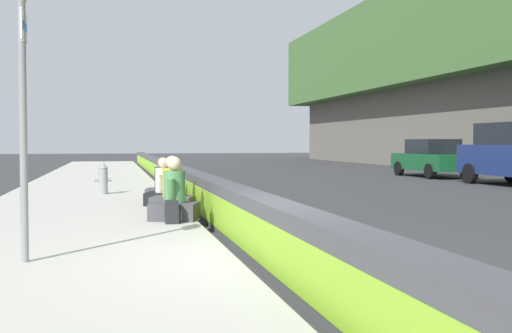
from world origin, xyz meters
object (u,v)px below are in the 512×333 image
at_px(seated_person_foreground, 174,200).
at_px(seated_person_middle, 172,194).
at_px(fire_hydrant, 103,178).
at_px(backpack, 172,212).
at_px(route_sign_post, 23,88).
at_px(parked_car_fourth, 432,158).
at_px(seated_person_rear, 164,190).
at_px(seated_person_far, 162,186).

distance_m(seated_person_foreground, seated_person_middle, 1.39).
distance_m(fire_hydrant, backpack, 6.72).
xyz_separation_m(seated_person_foreground, seated_person_middle, (1.39, -0.09, -0.01)).
bearing_deg(route_sign_post, seated_person_foreground, -30.53).
distance_m(seated_person_middle, parked_car_fourth, 17.82).
height_order(seated_person_foreground, backpack, seated_person_foreground).
height_order(route_sign_post, seated_person_foreground, route_sign_post).
relative_size(fire_hydrant, backpack, 2.20).
relative_size(seated_person_middle, parked_car_fourth, 0.26).
xyz_separation_m(route_sign_post, fire_hydrant, (9.71, -0.77, -1.62)).
bearing_deg(seated_person_rear, seated_person_foreground, 179.56).
bearing_deg(seated_person_rear, seated_person_far, -2.77).
xyz_separation_m(route_sign_post, backpack, (3.13, -2.05, -1.88)).
relative_size(seated_person_rear, backpack, 2.71).
bearing_deg(seated_person_rear, backpack, 178.10).
bearing_deg(fire_hydrant, backpack, -169.01).
distance_m(fire_hydrant, seated_person_middle, 4.93).
relative_size(seated_person_foreground, seated_person_middle, 1.01).
xyz_separation_m(seated_person_rear, backpack, (-3.19, 0.11, -0.14)).
bearing_deg(seated_person_rear, seated_person_middle, -177.15).
distance_m(route_sign_post, backpack, 4.18).
height_order(fire_hydrant, parked_car_fourth, parked_car_fourth).
xyz_separation_m(seated_person_far, backpack, (-4.47, 0.17, -0.14)).
bearing_deg(seated_person_far, seated_person_rear, 177.23).
bearing_deg(route_sign_post, seated_person_rear, -18.80).
height_order(route_sign_post, backpack, route_sign_post).
height_order(route_sign_post, fire_hydrant, route_sign_post).
height_order(fire_hydrant, backpack, fire_hydrant).
distance_m(seated_person_foreground, backpack, 0.52).
height_order(seated_person_rear, parked_car_fourth, parked_car_fourth).
xyz_separation_m(seated_person_foreground, parked_car_fourth, (13.75, -12.91, 0.36)).
distance_m(fire_hydrant, seated_person_far, 2.57).
xyz_separation_m(route_sign_post, parked_car_fourth, (17.36, -15.04, -1.35)).
relative_size(seated_person_foreground, parked_car_fourth, 0.26).
xyz_separation_m(fire_hydrant, seated_person_middle, (-4.71, -1.45, -0.09)).
bearing_deg(seated_person_foreground, seated_person_rear, -0.44).
relative_size(seated_person_rear, seated_person_far, 1.02).
bearing_deg(parked_car_fourth, seated_person_far, 127.29).
bearing_deg(backpack, seated_person_foreground, -9.93).
xyz_separation_m(seated_person_middle, seated_person_far, (2.60, 0.00, -0.03)).
height_order(seated_person_rear, seated_person_far, seated_person_rear).
bearing_deg(seated_person_foreground, seated_person_far, -1.19).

